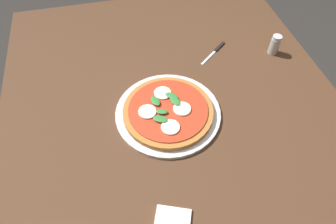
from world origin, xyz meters
TOP-DOWN VIEW (x-y plane):
  - ground_plane at (0.00, 0.00)m, footprint 6.00×6.00m
  - dining_table at (0.00, 0.00)m, footprint 1.59×1.14m
  - serving_tray at (-0.08, -0.03)m, footprint 0.34×0.34m
  - pizza at (-0.07, -0.03)m, footprint 0.29×0.29m
  - knife at (-0.34, 0.23)m, footprint 0.11×0.13m
  - pepper_shaker at (-0.28, 0.44)m, footprint 0.04×0.04m

SIDE VIEW (x-z plane):
  - ground_plane at x=0.00m, z-range 0.00..0.00m
  - dining_table at x=0.00m, z-range 0.29..1.02m
  - knife at x=-0.34m, z-range 0.73..0.74m
  - serving_tray at x=-0.08m, z-range 0.73..0.75m
  - pizza at x=-0.07m, z-range 0.74..0.77m
  - pepper_shaker at x=-0.28m, z-range 0.73..0.81m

